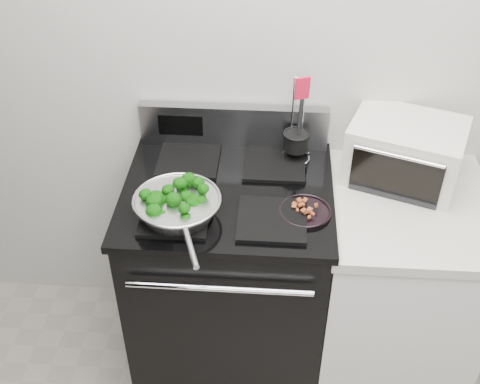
# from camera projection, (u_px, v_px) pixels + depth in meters

# --- Properties ---
(back_wall) EXTENTS (4.00, 0.02, 2.70)m
(back_wall) POSITION_uv_depth(u_px,v_px,m) (314.00, 53.00, 2.25)
(back_wall) COLOR beige
(back_wall) RESTS_ON ground
(gas_range) EXTENTS (0.79, 0.69, 1.13)m
(gas_range) POSITION_uv_depth(u_px,v_px,m) (229.00, 275.00, 2.53)
(gas_range) COLOR black
(gas_range) RESTS_ON floor
(counter) EXTENTS (0.62, 0.68, 0.92)m
(counter) POSITION_uv_depth(u_px,v_px,m) (392.00, 289.00, 2.51)
(counter) COLOR white
(counter) RESTS_ON floor
(skillet) EXTENTS (0.31, 0.48, 0.07)m
(skillet) POSITION_uv_depth(u_px,v_px,m) (177.00, 205.00, 2.09)
(skillet) COLOR silver
(skillet) RESTS_ON gas_range
(broccoli_pile) EXTENTS (0.24, 0.24, 0.08)m
(broccoli_pile) POSITION_uv_depth(u_px,v_px,m) (177.00, 201.00, 2.08)
(broccoli_pile) COLOR black
(broccoli_pile) RESTS_ON skillet
(bacon_plate) EXTENTS (0.19, 0.19, 0.04)m
(bacon_plate) POSITION_uv_depth(u_px,v_px,m) (305.00, 209.00, 2.13)
(bacon_plate) COLOR black
(bacon_plate) RESTS_ON gas_range
(utensil_holder) EXTENTS (0.12, 0.12, 0.37)m
(utensil_holder) POSITION_uv_depth(u_px,v_px,m) (296.00, 145.00, 2.36)
(utensil_holder) COLOR silver
(utensil_holder) RESTS_ON gas_range
(toaster_oven) EXTENTS (0.49, 0.43, 0.24)m
(toaster_oven) POSITION_uv_depth(u_px,v_px,m) (405.00, 151.00, 2.29)
(toaster_oven) COLOR silver
(toaster_oven) RESTS_ON counter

